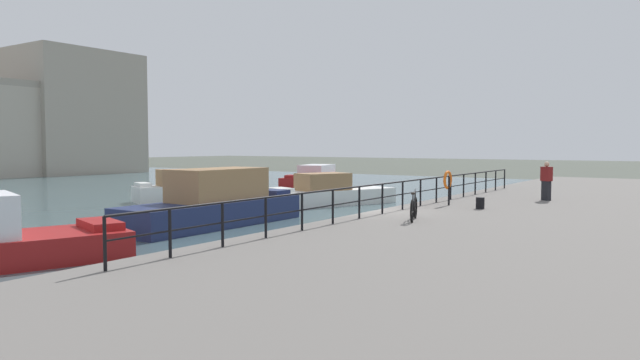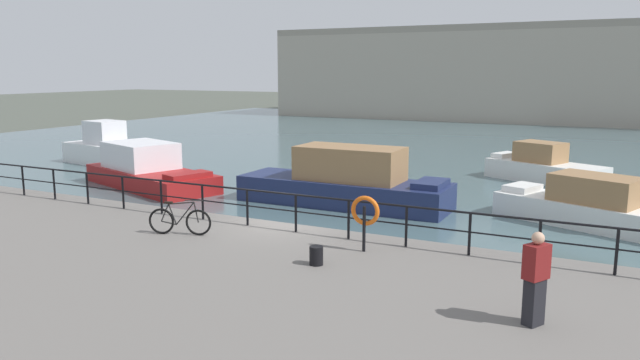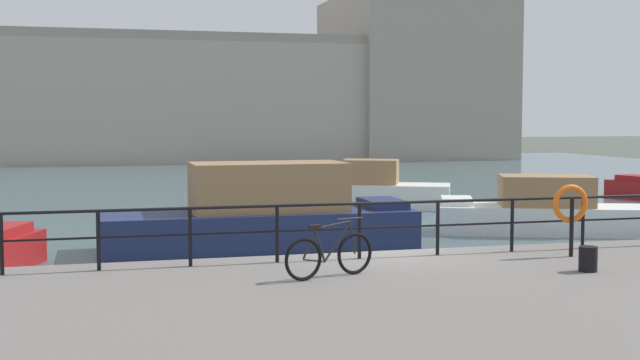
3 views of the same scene
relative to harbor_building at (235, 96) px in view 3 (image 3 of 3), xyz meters
The scene contains 10 objects.
ground_plane 56.76m from the harbor_building, 96.34° to the right, with size 240.00×240.00×0.00m, color #4C5147.
water_basin 27.24m from the harbor_building, 103.51° to the right, with size 80.00×60.00×0.01m, color #476066.
harbor_building is the anchor object (origin of this frame).
moored_cabin_cruiser 40.25m from the harbor_building, 91.21° to the right, with size 5.99×4.22×1.93m.
moored_harbor_tender 48.90m from the harbor_building, 87.41° to the right, with size 8.12×4.76×1.82m.
moored_green_narrowboat 49.94m from the harbor_building, 98.46° to the right, with size 8.69×2.57×2.40m.
quay_railing 57.28m from the harbor_building, 95.39° to the right, with size 25.71×0.07×1.08m.
parked_bicycle 59.29m from the harbor_building, 97.81° to the right, with size 1.69×0.64×0.98m.
mooring_bollard 59.49m from the harbor_building, 93.41° to the right, with size 0.32×0.32×0.44m, color black.
life_ring_stand 57.90m from the harbor_building, 92.93° to the right, with size 0.75×0.16×1.40m.
Camera 3 is at (-5.59, -15.94, 3.69)m, focal length 47.40 mm.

